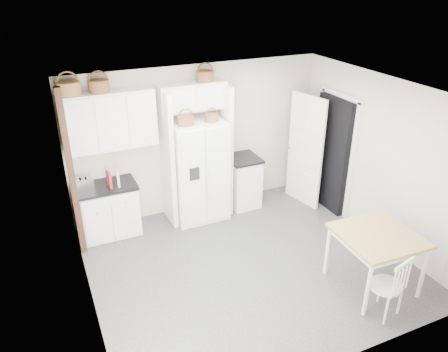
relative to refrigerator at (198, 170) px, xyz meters
name	(u,v)px	position (x,y,z in m)	size (l,w,h in m)	color
floor	(248,264)	(0.15, -1.65, -0.88)	(4.50, 4.50, 0.00)	#2E2E31
ceiling	(254,94)	(0.15, -1.65, 1.72)	(4.50, 4.50, 0.00)	white
wall_back	(198,139)	(0.15, 0.35, 0.42)	(4.50, 4.50, 0.00)	beige
wall_left	(81,222)	(-2.10, -1.65, 0.42)	(4.00, 4.00, 0.00)	beige
wall_right	(379,160)	(2.40, -1.65, 0.42)	(4.00, 4.00, 0.00)	beige
refrigerator	(198,170)	(0.00, 0.00, 0.00)	(0.91, 0.73, 1.76)	white
base_cab_left	(109,211)	(-1.55, 0.05, -0.46)	(0.91, 0.58, 0.85)	white
base_cab_right	(242,182)	(0.88, 0.05, -0.43)	(0.51, 0.62, 0.91)	white
dining_table	(374,260)	(1.48, -2.76, -0.46)	(1.00, 1.00, 0.84)	#A46F31
windsor_chair	(386,286)	(1.24, -3.24, -0.44)	(0.42, 0.39, 0.87)	white
counter_left	(106,187)	(-1.55, 0.05, -0.01)	(0.95, 0.62, 0.04)	black
counter_right	(243,158)	(0.88, 0.05, 0.05)	(0.56, 0.66, 0.04)	black
toaster	(84,184)	(-1.88, 0.05, 0.10)	(0.27, 0.16, 0.19)	silver
cookbook_red	(109,180)	(-1.50, -0.03, 0.13)	(0.04, 0.17, 0.26)	#A52020
cookbook_cream	(118,178)	(-1.36, -0.03, 0.13)	(0.04, 0.17, 0.26)	beige
basket_upper_a	(69,89)	(-1.87, 0.18, 1.57)	(0.34, 0.34, 0.19)	brown
basket_upper_b	(99,86)	(-1.44, 0.18, 1.56)	(0.30, 0.30, 0.18)	#562D16
basket_bridge_b	(205,76)	(0.23, 0.18, 1.55)	(0.29, 0.29, 0.17)	#562D16
basket_fridge_a	(186,121)	(-0.22, -0.10, 0.95)	(0.27, 0.27, 0.14)	#562D16
basket_fridge_b	(212,118)	(0.22, -0.10, 0.94)	(0.23, 0.23, 0.12)	#562D16
upper_cabinet	(110,120)	(-1.35, 0.18, 1.02)	(1.40, 0.34, 0.90)	white
bridge_cabinet	(192,96)	(0.00, 0.18, 1.25)	(1.12, 0.34, 0.45)	white
fridge_panel_left	(168,159)	(-0.51, 0.05, 0.27)	(0.08, 0.60, 2.30)	white
fridge_panel_right	(224,150)	(0.51, 0.05, 0.27)	(0.08, 0.60, 2.30)	white
trim_post	(72,176)	(-2.05, -0.30, 0.42)	(0.09, 0.09, 2.60)	#3F1E13
doorway_void	(333,154)	(2.31, -0.65, 0.15)	(0.18, 0.85, 2.05)	black
door_slab	(305,151)	(1.95, -0.31, 0.15)	(0.80, 0.04, 2.05)	white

